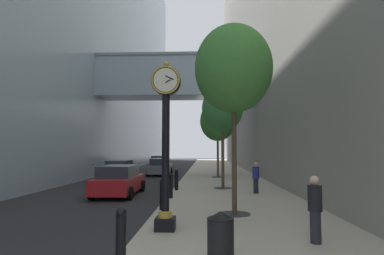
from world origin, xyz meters
The scene contains 19 objects.
ground_plane centered at (0.00, 27.00, 0.00)m, with size 110.00×110.00×0.00m, color #262628.
sidewalk_right centered at (3.15, 30.00, 0.07)m, with size 6.29×80.00×0.14m, color #BCB29E.
building_block_left centered at (-12.01, 29.97, 18.44)m, with size 23.17×80.00×37.01m.
building_block_right centered at (10.79, 30.00, 17.91)m, with size 9.00×80.00×35.82m.
street_clock centered at (0.73, 5.71, 2.78)m, with size 0.84×0.55×4.80m.
bollard_nearest centered at (0.24, 2.84, 0.74)m, with size 0.21×0.21×1.15m.
bollard_third centered at (0.24, 8.64, 0.74)m, with size 0.21×0.21×1.15m.
bollard_fourth centered at (0.24, 11.54, 0.74)m, with size 0.21×0.21×1.15m.
bollard_fifth centered at (0.24, 14.44, 0.74)m, with size 0.21×0.21×1.15m.
street_tree_near centered at (2.87, 7.99, 5.28)m, with size 2.79×2.79×6.76m.
street_tree_mid_near centered at (2.87, 15.42, 4.79)m, with size 2.43×2.43×6.08m.
street_tree_mid_far centered at (2.87, 22.85, 4.74)m, with size 2.90×2.90×6.28m.
trash_bin centered at (2.15, 3.02, 0.68)m, with size 0.53×0.53×1.05m.
pedestrian_walking centered at (4.45, 13.29, 0.98)m, with size 0.44×0.44×1.60m.
pedestrian_by_clock centered at (4.51, 4.62, 0.99)m, with size 0.47×0.47×1.61m.
car_red_near centered at (-2.66, 13.25, 0.76)m, with size 2.10×4.50×1.56m.
car_white_mid centered at (-4.66, 20.75, 0.77)m, with size 1.98×4.11×1.57m.
car_grey_far centered at (-2.38, 26.30, 0.77)m, with size 1.98×4.43×1.57m.
car_blue_trailing centered at (-3.82, 35.21, 0.79)m, with size 2.10×4.47×1.62m.
Camera 1 is at (1.86, -3.27, 2.39)m, focal length 29.65 mm.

